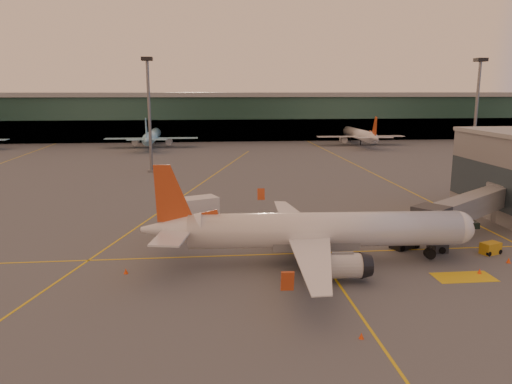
{
  "coord_description": "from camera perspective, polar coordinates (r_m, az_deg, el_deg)",
  "views": [
    {
      "loc": [
        -7.61,
        -49.0,
        18.44
      ],
      "look_at": [
        -0.95,
        16.34,
        5.0
      ],
      "focal_mm": 35.0,
      "sensor_mm": 36.0,
      "label": 1
    }
  ],
  "objects": [
    {
      "name": "taxi_markings",
      "position": [
        95.29,
        -5.53,
        0.36
      ],
      "size": [
        100.12,
        173.0,
        0.01
      ],
      "color": "yellow",
      "rests_on": "ground"
    },
    {
      "name": "pushback_tug",
      "position": [
        62.12,
        16.63,
        -5.53
      ],
      "size": [
        3.76,
        2.98,
        1.71
      ],
      "rotation": [
        0.0,
        0.0,
        0.42
      ],
      "color": "black",
      "rests_on": "ground"
    },
    {
      "name": "mast_east_near",
      "position": [
        127.49,
        23.91,
        8.98
      ],
      "size": [
        2.4,
        2.4,
        25.6
      ],
      "color": "slate",
      "rests_on": "ground"
    },
    {
      "name": "distant_aircraft_row",
      "position": [
        174.24,
        -21.21,
        4.71
      ],
      "size": [
        225.0,
        34.0,
        13.0
      ],
      "color": "#93D7F6",
      "rests_on": "ground"
    },
    {
      "name": "ground",
      "position": [
        52.91,
        2.85,
        -8.85
      ],
      "size": [
        600.0,
        600.0,
        0.0
      ],
      "primitive_type": "plane",
      "color": "#4C4F54",
      "rests_on": "ground"
    },
    {
      "name": "mast_west_near",
      "position": [
        115.73,
        -12.13,
        9.54
      ],
      "size": [
        2.4,
        2.4,
        25.6
      ],
      "color": "slate",
      "rests_on": "ground"
    },
    {
      "name": "cone_wing_right",
      "position": [
        40.01,
        11.96,
        -15.78
      ],
      "size": [
        0.38,
        0.38,
        0.48
      ],
      "color": "#F3460C",
      "rests_on": "ground"
    },
    {
      "name": "gpu_cart",
      "position": [
        63.51,
        25.23,
        -5.84
      ],
      "size": [
        2.61,
        2.07,
        1.33
      ],
      "rotation": [
        0.0,
        0.0,
        0.36
      ],
      "color": "#C59218",
      "rests_on": "ground"
    },
    {
      "name": "catering_truck",
      "position": [
        64.96,
        -7.11,
        -2.49
      ],
      "size": [
        6.83,
        4.93,
        4.87
      ],
      "rotation": [
        0.0,
        0.0,
        0.4
      ],
      "color": "red",
      "rests_on": "ground"
    },
    {
      "name": "cone_fwd",
      "position": [
        56.52,
        24.19,
        -8.26
      ],
      "size": [
        0.42,
        0.42,
        0.54
      ],
      "color": "#F3460C",
      "rests_on": "ground"
    },
    {
      "name": "main_airplane",
      "position": [
        54.06,
        6.55,
        -4.51
      ],
      "size": [
        36.15,
        32.54,
        10.91
      ],
      "rotation": [
        0.0,
        0.0,
        -0.05
      ],
      "color": "white",
      "rests_on": "ground"
    },
    {
      "name": "jet_bridge",
      "position": [
        70.06,
        23.65,
        -1.51
      ],
      "size": [
        20.87,
        17.07,
        5.54
      ],
      "color": "slate",
      "rests_on": "ground"
    },
    {
      "name": "cone_tail",
      "position": [
        53.34,
        -14.65,
        -8.74
      ],
      "size": [
        0.45,
        0.45,
        0.57
      ],
      "color": "#F3460C",
      "rests_on": "ground"
    },
    {
      "name": "cone_wing_left",
      "position": [
        72.45,
        2.4,
        -3.0
      ],
      "size": [
        0.38,
        0.38,
        0.49
      ],
      "color": "#F3460C",
      "rests_on": "ground"
    },
    {
      "name": "terminal",
      "position": [
        191.19,
        -3.57,
        8.64
      ],
      "size": [
        400.0,
        20.0,
        17.6
      ],
      "color": "#19382D",
      "rests_on": "ground"
    },
    {
      "name": "cone_nose",
      "position": [
        61.25,
        26.91,
        -6.98
      ],
      "size": [
        0.45,
        0.45,
        0.58
      ],
      "color": "#F3460C",
      "rests_on": "ground"
    }
  ]
}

